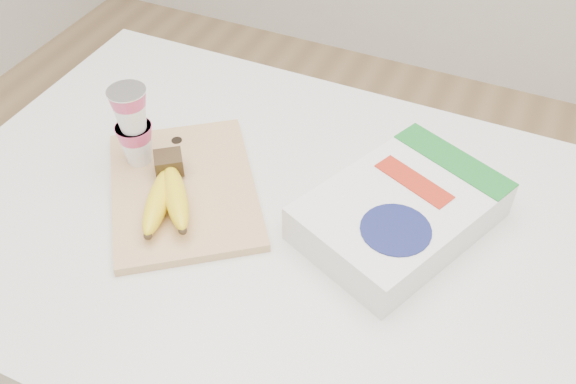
% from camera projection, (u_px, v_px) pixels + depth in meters
% --- Properties ---
extents(table, '(1.24, 0.83, 0.93)m').
position_uv_depth(table, '(288.00, 371.00, 1.39)').
color(table, white).
rests_on(table, ground).
extents(cutting_board, '(0.39, 0.41, 0.02)m').
position_uv_depth(cutting_board, '(184.00, 189.00, 1.11)').
color(cutting_board, '#E2AE7C').
rests_on(cutting_board, table).
extents(bananas, '(0.16, 0.20, 0.06)m').
position_uv_depth(bananas, '(167.00, 193.00, 1.06)').
color(bananas, '#382816').
rests_on(bananas, cutting_board).
extents(yogurt_stack, '(0.07, 0.07, 0.15)m').
position_uv_depth(yogurt_stack, '(133.00, 124.00, 1.10)').
color(yogurt_stack, white).
rests_on(yogurt_stack, cutting_board).
extents(cereal_box, '(0.33, 0.38, 0.07)m').
position_uv_depth(cereal_box, '(400.00, 211.00, 1.04)').
color(cereal_box, white).
rests_on(cereal_box, table).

